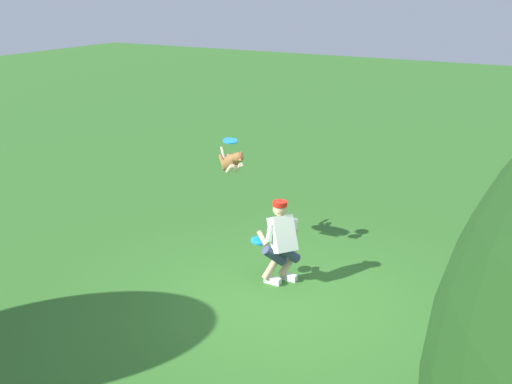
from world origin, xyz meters
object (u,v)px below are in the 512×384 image
(frisbee_flying, at_px, (230,141))
(person, at_px, (281,240))
(dog, at_px, (231,163))
(frisbee_held, at_px, (258,241))

(frisbee_flying, bearing_deg, person, 154.12)
(person, bearing_deg, frisbee_flying, 9.22)
(person, distance_m, dog, 1.81)
(person, xyz_separation_m, dog, (1.38, -0.83, 0.81))
(dog, bearing_deg, person, 9.30)
(dog, xyz_separation_m, frisbee_flying, (-0.12, 0.22, 0.44))
(dog, relative_size, frisbee_held, 3.75)
(frisbee_held, bearing_deg, person, -176.75)
(frisbee_flying, distance_m, frisbee_held, 1.72)
(dog, xyz_separation_m, frisbee_held, (-1.00, 0.85, -0.89))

